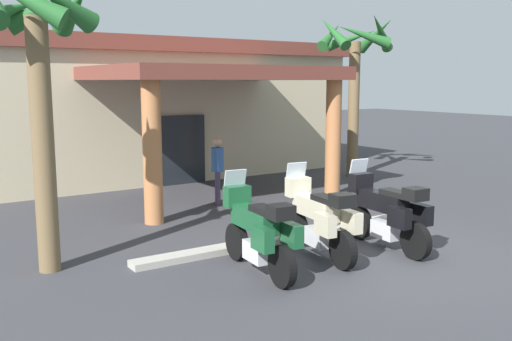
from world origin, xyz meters
TOP-DOWN VIEW (x-y plane):
  - ground_plane at (0.00, 0.00)m, footprint 80.00×80.00m
  - motel_building at (-0.04, 11.22)m, footprint 13.87×10.48m
  - motorcycle_green at (-2.46, 0.38)m, footprint 0.74×2.21m
  - motorcycle_cream at (-1.07, 0.50)m, footprint 0.80×2.21m
  - motorcycle_black at (0.31, 0.21)m, footprint 0.73×2.21m
  - pedestrian at (-0.41, 5.35)m, footprint 0.32×0.47m
  - palm_tree_near_portico at (5.49, 6.74)m, footprint 2.48×2.60m
  - palm_tree_roadside at (-5.30, 2.40)m, footprint 1.86×2.00m
  - curb_strip at (-1.07, 1.68)m, footprint 6.15×0.36m

SIDE VIEW (x-z plane):
  - ground_plane at x=0.00m, z-range 0.00..0.00m
  - curb_strip at x=-1.07m, z-range 0.00..0.12m
  - motorcycle_green at x=-2.46m, z-range -0.11..1.50m
  - motorcycle_cream at x=-1.07m, z-range -0.11..1.50m
  - motorcycle_black at x=0.31m, z-range -0.11..1.50m
  - pedestrian at x=-0.41m, z-range 0.14..1.86m
  - motel_building at x=-0.04m, z-range 0.05..4.47m
  - palm_tree_roadside at x=-5.30m, z-range 1.08..5.94m
  - palm_tree_near_portico at x=5.49m, z-range 1.23..6.49m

